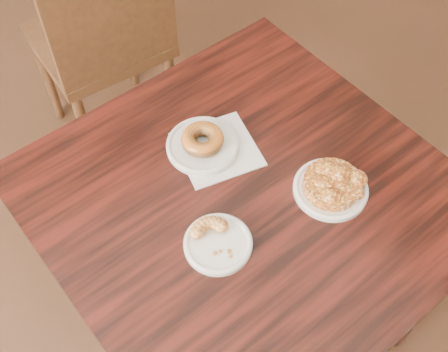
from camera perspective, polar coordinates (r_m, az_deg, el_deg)
cafe_table at (r=1.55m, az=1.85°, el=-9.54°), size 0.89×0.89×0.75m
chair_far at (r=2.07m, az=-12.68°, el=13.35°), size 0.47×0.47×0.90m
napkin at (r=1.29m, az=-0.72°, el=2.74°), size 0.21×0.21×0.00m
plate_donut at (r=1.29m, az=-2.16°, el=3.10°), size 0.17×0.17×0.01m
plate_cruller at (r=1.15m, az=-0.61°, el=-6.93°), size 0.14×0.14×0.01m
plate_fritter at (r=1.24m, az=10.76°, el=-1.34°), size 0.16×0.16×0.01m
glazed_donut at (r=1.27m, az=-2.19°, el=3.75°), size 0.10×0.10×0.03m
apple_fritter at (r=1.22m, az=10.95°, el=-0.64°), size 0.17×0.17×0.04m
cruller_fragment at (r=1.13m, az=-0.62°, el=-6.45°), size 0.10×0.10×0.03m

